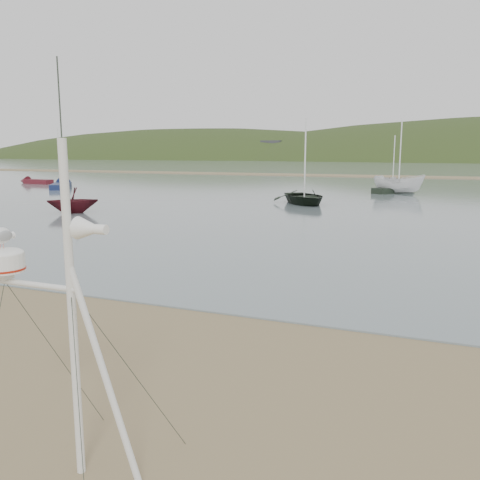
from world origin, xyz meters
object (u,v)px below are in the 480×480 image
at_px(boat_red, 72,189).
at_px(sailboat_blue_near, 63,185).
at_px(boat_white, 399,168).
at_px(sailboat_dark_mid, 401,189).
at_px(dinghy_red_far, 32,181).
at_px(boat_dark, 305,169).
at_px(mast_rig, 69,382).

height_order(boat_red, sailboat_blue_near, sailboat_blue_near).
xyz_separation_m(boat_white, sailboat_blue_near, (-32.18, -4.48, -1.91)).
height_order(sailboat_dark_mid, dinghy_red_far, sailboat_dark_mid).
distance_m(boat_white, dinghy_red_far, 39.84).
distance_m(boat_dark, sailboat_blue_near, 27.86).
bearing_deg(dinghy_red_far, sailboat_dark_mid, 3.71).
bearing_deg(mast_rig, sailboat_blue_near, 131.15).
height_order(sailboat_dark_mid, sailboat_blue_near, sailboat_blue_near).
bearing_deg(boat_red, sailboat_blue_near, -173.00).
xyz_separation_m(mast_rig, dinghy_red_far, (-39.76, 40.50, -0.82)).
distance_m(mast_rig, boat_dark, 30.43).
xyz_separation_m(sailboat_dark_mid, dinghy_red_far, (-39.87, -2.58, -0.01)).
bearing_deg(boat_white, boat_dark, 164.45).
xyz_separation_m(mast_rig, sailboat_dark_mid, (0.11, 43.09, -0.81)).
relative_size(boat_white, dinghy_red_far, 0.92).
bearing_deg(boat_white, sailboat_dark_mid, 6.51).
distance_m(mast_rig, dinghy_red_far, 56.77).
relative_size(boat_dark, sailboat_dark_mid, 0.90).
relative_size(boat_red, sailboat_blue_near, 0.45).
bearing_deg(sailboat_dark_mid, boat_dark, -112.20).
bearing_deg(sailboat_blue_near, dinghy_red_far, 154.09).
bearing_deg(boat_dark, sailboat_blue_near, 129.44).
relative_size(boat_white, sailboat_blue_near, 0.68).
height_order(boat_red, dinghy_red_far, boat_red).
height_order(boat_dark, sailboat_blue_near, sailboat_blue_near).
relative_size(mast_rig, boat_white, 1.06).
relative_size(dinghy_red_far, sailboat_blue_near, 0.74).
height_order(boat_dark, boat_white, boat_dark).
xyz_separation_m(mast_rig, sailboat_blue_near, (-32.17, 36.81, -0.81)).
height_order(mast_rig, sailboat_dark_mid, sailboat_dark_mid).
bearing_deg(boat_red, boat_dark, 96.29).
height_order(mast_rig, dinghy_red_far, mast_rig).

